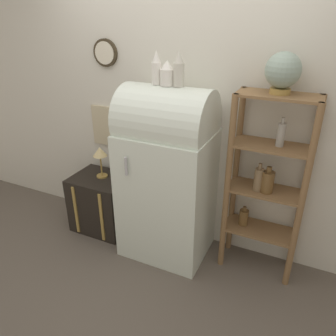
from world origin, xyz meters
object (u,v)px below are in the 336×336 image
object	(u,v)px
suitcase_trunk	(102,203)
vase_right	(179,70)
vase_left	(156,69)
vase_center	(168,74)
globe	(283,71)
refrigerator	(167,174)
desk_lamp	(100,154)

from	to	relation	value
suitcase_trunk	vase_right	size ratio (longest dim) A/B	2.19
vase_left	vase_center	bearing A→B (deg)	-1.53
globe	vase_right	bearing A→B (deg)	-170.09
vase_left	refrigerator	bearing A→B (deg)	-6.05
desk_lamp	refrigerator	bearing A→B (deg)	-4.51
refrigerator	vase_center	distance (m)	0.85
suitcase_trunk	vase_left	world-z (taller)	vase_left
suitcase_trunk	desk_lamp	distance (m)	0.53
refrigerator	vase_right	bearing A→B (deg)	5.42
refrigerator	suitcase_trunk	xyz separation A→B (m)	(-0.76, 0.03, -0.51)
refrigerator	desk_lamp	distance (m)	0.75
vase_right	suitcase_trunk	bearing A→B (deg)	178.52
vase_right	desk_lamp	bearing A→B (deg)	176.62
vase_left	desk_lamp	distance (m)	1.08
vase_right	vase_center	bearing A→B (deg)	-178.86
globe	vase_right	xyz separation A→B (m)	(-0.73, -0.13, -0.02)
vase_left	vase_center	xyz separation A→B (m)	(0.10, -0.00, -0.03)
vase_left	suitcase_trunk	bearing A→B (deg)	178.16
refrigerator	desk_lamp	bearing A→B (deg)	175.49
suitcase_trunk	vase_center	size ratio (longest dim) A/B	3.08
desk_lamp	vase_right	bearing A→B (deg)	-3.38
refrigerator	vase_right	world-z (taller)	vase_right
refrigerator	globe	size ratio (longest dim) A/B	5.45
suitcase_trunk	globe	xyz separation A→B (m)	(1.58, 0.11, 1.42)
suitcase_trunk	globe	size ratio (longest dim) A/B	2.03
refrigerator	vase_center	xyz separation A→B (m)	(0.00, 0.01, 0.85)
globe	desk_lamp	size ratio (longest dim) A/B	0.91
globe	vase_center	size ratio (longest dim) A/B	1.51
vase_left	vase_right	distance (m)	0.19
refrigerator	desk_lamp	world-z (taller)	refrigerator
desk_lamp	vase_center	bearing A→B (deg)	-3.94
vase_center	desk_lamp	distance (m)	1.12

